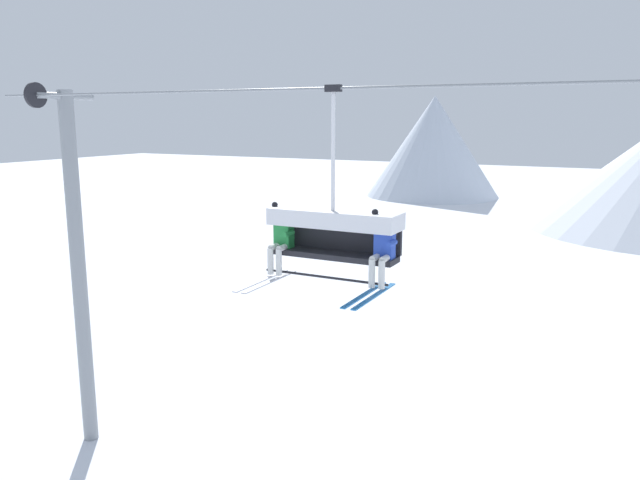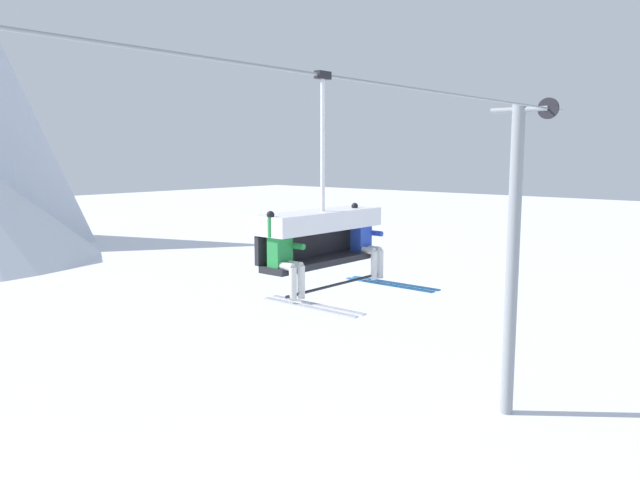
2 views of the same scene
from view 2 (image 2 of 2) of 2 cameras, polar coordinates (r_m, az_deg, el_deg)
The scene contains 5 objects.
lift_tower_far at distance 18.34m, azimuth 17.26°, elevation -1.37°, with size 0.36×1.88×8.95m.
lift_cable at distance 10.58m, azimuth 3.62°, elevation 14.35°, with size 18.56×0.05×0.05m.
chairlift_chair at distance 9.90m, azimuth -0.08°, elevation 1.09°, with size 2.41×0.74×3.30m.
skier_green at distance 9.07m, azimuth -3.15°, elevation -1.39°, with size 0.48×1.70×1.34m.
skier_blue at distance 10.58m, azimuth 4.29°, elevation -0.08°, with size 0.48×1.70×1.34m.
Camera 2 is at (-8.90, -7.14, 7.47)m, focal length 35.00 mm.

